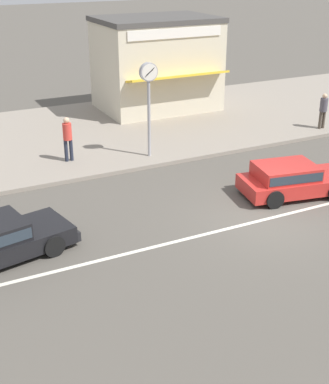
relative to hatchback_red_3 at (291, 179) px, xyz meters
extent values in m
plane|color=#544F47|center=(-1.79, -1.14, -0.59)|extent=(160.00, 160.00, 0.00)
cube|color=silver|center=(-1.79, -1.14, -0.59)|extent=(50.40, 0.14, 0.01)
cube|color=gray|center=(-1.79, 9.26, -0.51)|extent=(68.00, 10.00, 0.15)
cube|color=black|center=(-9.51, 0.17, -0.18)|extent=(4.03, 2.35, 0.48)
cube|color=black|center=(-7.61, 0.56, -0.28)|extent=(0.44, 1.58, 0.28)
cube|color=white|center=(-7.76, 1.11, -0.08)|extent=(0.13, 0.25, 0.14)
cube|color=white|center=(-7.53, 0.00, -0.08)|extent=(0.13, 0.25, 0.14)
cylinder|color=black|center=(-8.52, 1.16, -0.29)|extent=(0.63, 0.34, 0.60)
cylinder|color=black|center=(-8.21, -0.34, -0.29)|extent=(0.63, 0.34, 0.60)
cube|color=red|center=(0.12, -0.02, -0.18)|extent=(3.79, 2.23, 0.48)
cube|color=red|center=(-0.23, 0.04, 0.29)|extent=(2.19, 1.78, 0.46)
cube|color=#28333D|center=(-0.23, 0.04, 0.29)|extent=(2.12, 1.80, 0.29)
cylinder|color=black|center=(1.35, 0.53, -0.29)|extent=(0.63, 0.32, 0.60)
cylinder|color=black|center=(-0.83, 0.93, -0.29)|extent=(0.63, 0.32, 0.60)
cylinder|color=black|center=(-1.10, -0.58, -0.29)|extent=(0.63, 0.32, 0.60)
cylinder|color=#9E9EA3|center=(-2.79, 5.21, 1.03)|extent=(0.12, 0.12, 2.94)
cylinder|color=#9E9EA3|center=(-2.79, 5.21, 2.85)|extent=(0.70, 0.18, 0.70)
cylinder|color=white|center=(-2.79, 5.12, 2.85)|extent=(0.61, 0.02, 0.61)
cylinder|color=white|center=(-2.79, 5.31, 2.85)|extent=(0.61, 0.02, 0.61)
cube|color=black|center=(-2.79, 5.11, 2.85)|extent=(0.28, 0.01, 0.20)
cube|color=black|center=(-2.79, 5.10, 2.85)|extent=(0.40, 0.01, 0.34)
cylinder|color=#4C4238|center=(5.67, 5.01, -0.04)|extent=(0.14, 0.14, 0.79)
cylinder|color=#4C4238|center=(5.87, 5.01, -0.04)|extent=(0.14, 0.14, 0.79)
cylinder|color=#514C56|center=(5.77, 5.01, 0.65)|extent=(0.34, 0.34, 0.59)
sphere|color=#D6AD89|center=(5.77, 5.01, 1.06)|extent=(0.21, 0.21, 0.21)
cylinder|color=#232838|center=(-5.89, 6.08, -0.01)|extent=(0.14, 0.14, 0.85)
cylinder|color=#232838|center=(-5.69, 6.08, -0.01)|extent=(0.14, 0.14, 0.85)
cylinder|color=#D63D33|center=(-5.79, 6.08, 0.73)|extent=(0.34, 0.34, 0.64)
sphere|color=#D6AD89|center=(-5.79, 6.08, 1.17)|extent=(0.23, 0.23, 0.23)
cube|color=beige|center=(0.61, 11.62, 1.70)|extent=(5.64, 4.05, 4.27)
cube|color=#474442|center=(0.61, 11.62, 3.95)|extent=(5.75, 4.13, 0.24)
cube|color=gold|center=(0.61, 9.24, 1.61)|extent=(5.07, 0.90, 0.28)
cube|color=white|center=(0.61, 9.57, 3.53)|extent=(4.79, 0.08, 0.44)
camera|label=1|loc=(-11.11, -12.81, 6.84)|focal=50.00mm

